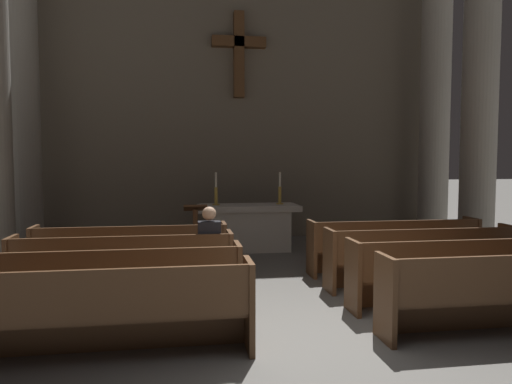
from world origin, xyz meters
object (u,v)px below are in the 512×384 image
pew_right_row_2 (459,272)px  pew_right_row_4 (394,246)px  candlestick_left (216,195)px  pew_left_row_3 (124,268)px  lone_worshipper (209,249)px  column_left_fourth (22,93)px  pew_left_row_4 (132,254)px  lectern (196,236)px  altar (248,226)px  pew_right_row_1 (510,293)px  pew_left_row_2 (115,286)px  candlestick_right (280,194)px  pew_left_row_1 (101,312)px  pew_right_row_3 (422,258)px  column_right_fourth (435,101)px  column_right_third (480,91)px

pew_right_row_2 → pew_right_row_4: 1.97m
pew_right_row_2 → candlestick_left: 5.36m
pew_left_row_3 → lone_worshipper: size_ratio=2.29×
pew_right_row_2 → lone_worshipper: (-3.27, 1.02, 0.22)m
pew_left_row_3 → column_left_fourth: size_ratio=0.43×
pew_right_row_2 → lone_worshipper: bearing=162.6°
pew_left_row_4 → candlestick_left: bearing=58.1°
lectern → altar: bearing=45.5°
pew_right_row_1 → candlestick_left: (-2.93, 5.41, 0.76)m
pew_left_row_2 → candlestick_right: bearing=56.5°
pew_left_row_1 → pew_left_row_2: 0.99m
column_left_fourth → pew_right_row_3: bearing=-32.0°
pew_right_row_4 → lectern: 3.63m
lectern → column_right_fourth: bearing=20.0°
lectern → pew_left_row_1: bearing=-104.0°
pew_right_row_4 → lectern: lectern is taller
pew_left_row_3 → pew_right_row_3: size_ratio=1.00×
pew_left_row_4 → pew_right_row_4: size_ratio=1.00×
lone_worshipper → pew_left_row_3: bearing=-178.2°
pew_right_row_1 → pew_left_row_2: bearing=167.5°
altar → pew_right_row_1: bearing=-67.6°
pew_right_row_2 → lectern: lectern is taller
column_right_third → lectern: 6.72m
pew_left_row_1 → altar: (2.23, 5.41, 0.06)m
pew_right_row_1 → column_right_fourth: column_right_fourth is taller
altar → candlestick_right: bearing=0.0°
pew_right_row_3 → pew_right_row_1: bearing=-90.0°
lectern → pew_right_row_2: bearing=-43.5°
pew_right_row_3 → column_left_fourth: 8.88m
column_right_third → lectern: column_right_third is taller
pew_left_row_4 → column_right_third: size_ratio=0.43×
pew_left_row_2 → pew_left_row_3: same height
pew_right_row_4 → pew_right_row_3: bearing=-90.0°
pew_left_row_4 → pew_right_row_3: bearing=-12.5°
altar → column_right_fourth: bearing=11.6°
column_right_third → column_right_fourth: 1.82m
pew_left_row_4 → pew_right_row_3: size_ratio=1.00×
column_right_fourth → candlestick_right: column_right_fourth is taller
pew_left_row_1 → candlestick_right: 6.20m
lone_worshipper → pew_right_row_2: bearing=-17.4°
candlestick_right → column_left_fourth: bearing=169.8°
pew_right_row_2 → candlestick_left: bearing=123.5°
pew_left_row_2 → lectern: (1.05, 3.23, 0.07)m
pew_right_row_4 → column_right_fourth: size_ratio=0.43×
pew_right_row_3 → lectern: 4.08m
pew_right_row_2 → column_right_fourth: 6.73m
pew_right_row_1 → altar: 5.86m
column_right_third → candlestick_right: size_ratio=10.02×
column_right_third → candlestick_right: bearing=168.9°
pew_left_row_3 → pew_left_row_2: bearing=-90.0°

